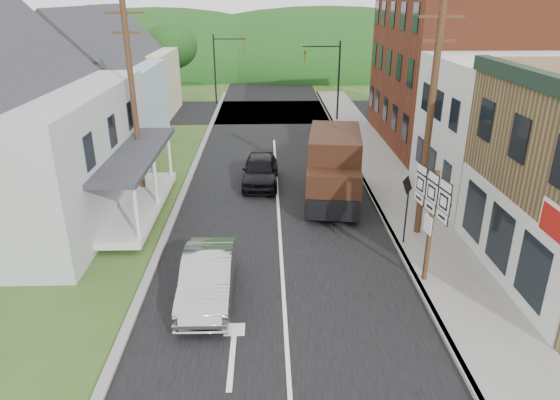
{
  "coord_description": "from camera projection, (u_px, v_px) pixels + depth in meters",
  "views": [
    {
      "loc": [
        -0.5,
        -14.68,
        9.08
      ],
      "look_at": [
        -0.04,
        2.05,
        2.2
      ],
      "focal_mm": 32.0,
      "sensor_mm": 36.0,
      "label": 1
    }
  ],
  "objects": [
    {
      "name": "ground",
      "position": [
        283.0,
        282.0,
        17.04
      ],
      "size": [
        120.0,
        120.0,
        0.0
      ],
      "primitive_type": "plane",
      "color": "#2D4719",
      "rests_on": "ground"
    },
    {
      "name": "road",
      "position": [
        277.0,
        181.0,
        26.28
      ],
      "size": [
        9.0,
        90.0,
        0.02
      ],
      "primitive_type": "cube",
      "color": "black",
      "rests_on": "ground"
    },
    {
      "name": "cross_road",
      "position": [
        272.0,
        112.0,
        42.0
      ],
      "size": [
        60.0,
        9.0,
        0.02
      ],
      "primitive_type": "cube",
      "color": "black",
      "rests_on": "ground"
    },
    {
      "name": "sidewalk_right",
      "position": [
        397.0,
        193.0,
        24.55
      ],
      "size": [
        2.8,
        55.0,
        0.15
      ],
      "primitive_type": "cube",
      "color": "slate",
      "rests_on": "ground"
    },
    {
      "name": "curb_right",
      "position": [
        370.0,
        193.0,
        24.52
      ],
      "size": [
        0.2,
        55.0,
        0.15
      ],
      "primitive_type": "cube",
      "color": "slate",
      "rests_on": "ground"
    },
    {
      "name": "curb_left",
      "position": [
        182.0,
        195.0,
        24.29
      ],
      "size": [
        0.3,
        55.0,
        0.12
      ],
      "primitive_type": "cube",
      "color": "slate",
      "rests_on": "ground"
    },
    {
      "name": "storefront_white",
      "position": [
        522.0,
        132.0,
        23.02
      ],
      "size": [
        8.0,
        7.0,
        6.5
      ],
      "primitive_type": "cube",
      "color": "silver",
      "rests_on": "ground"
    },
    {
      "name": "storefront_red",
      "position": [
        455.0,
        66.0,
        31.14
      ],
      "size": [
        8.0,
        12.0,
        10.0
      ],
      "primitive_type": "cube",
      "color": "maroon",
      "rests_on": "ground"
    },
    {
      "name": "house_blue",
      "position": [
        98.0,
        89.0,
        31.06
      ],
      "size": [
        7.14,
        8.16,
        7.28
      ],
      "color": "#99B7D0",
      "rests_on": "ground"
    },
    {
      "name": "house_cream",
      "position": [
        127.0,
        69.0,
        39.37
      ],
      "size": [
        7.14,
        8.16,
        7.28
      ],
      "color": "#B3AF8B",
      "rests_on": "ground"
    },
    {
      "name": "utility_pole_right",
      "position": [
        429.0,
        123.0,
        18.64
      ],
      "size": [
        1.6,
        0.26,
        9.0
      ],
      "color": "#472D19",
      "rests_on": "ground"
    },
    {
      "name": "utility_pole_left",
      "position": [
        133.0,
        101.0,
        22.49
      ],
      "size": [
        1.6,
        0.26,
        9.0
      ],
      "color": "#472D19",
      "rests_on": "ground"
    },
    {
      "name": "traffic_signal_right",
      "position": [
        330.0,
        72.0,
        37.44
      ],
      "size": [
        2.87,
        0.2,
        6.0
      ],
      "color": "black",
      "rests_on": "ground"
    },
    {
      "name": "traffic_signal_left",
      "position": [
        222.0,
        61.0,
        43.69
      ],
      "size": [
        2.87,
        0.2,
        6.0
      ],
      "color": "black",
      "rests_on": "ground"
    },
    {
      "name": "tree_left_d",
      "position": [
        171.0,
        46.0,
        44.53
      ],
      "size": [
        4.8,
        4.8,
        6.94
      ],
      "color": "#382616",
      "rests_on": "ground"
    },
    {
      "name": "forested_ridge",
      "position": [
        269.0,
        67.0,
        67.88
      ],
      "size": [
        90.0,
        30.0,
        16.0
      ],
      "primitive_type": "ellipsoid",
      "color": "black",
      "rests_on": "ground"
    },
    {
      "name": "silver_sedan",
      "position": [
        208.0,
        278.0,
        15.88
      ],
      "size": [
        1.62,
        4.54,
        1.49
      ],
      "primitive_type": "imported",
      "rotation": [
        0.0,
        0.0,
        0.01
      ],
      "color": "#A3A3A8",
      "rests_on": "ground"
    },
    {
      "name": "dark_sedan",
      "position": [
        260.0,
        170.0,
        25.6
      ],
      "size": [
        1.9,
        4.46,
        1.5
      ],
      "primitive_type": "imported",
      "rotation": [
        0.0,
        0.0,
        -0.03
      ],
      "color": "black",
      "rests_on": "ground"
    },
    {
      "name": "delivery_van",
      "position": [
        334.0,
        168.0,
        23.18
      ],
      "size": [
        3.05,
        6.02,
        3.23
      ],
      "rotation": [
        0.0,
        0.0,
        -0.13
      ],
      "color": "black",
      "rests_on": "ground"
    },
    {
      "name": "route_sign_cluster",
      "position": [
        431.0,
        211.0,
        15.97
      ],
      "size": [
        0.45,
        2.21,
        3.9
      ],
      "rotation": [
        0.0,
        0.0,
        0.17
      ],
      "color": "#472D19",
      "rests_on": "sidewalk_right"
    },
    {
      "name": "warning_sign",
      "position": [
        407.0,
        200.0,
        18.81
      ],
      "size": [
        0.19,
        0.75,
        2.76
      ],
      "rotation": [
        0.0,
        0.0,
        0.21
      ],
      "color": "black",
      "rests_on": "sidewalk_right"
    }
  ]
}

